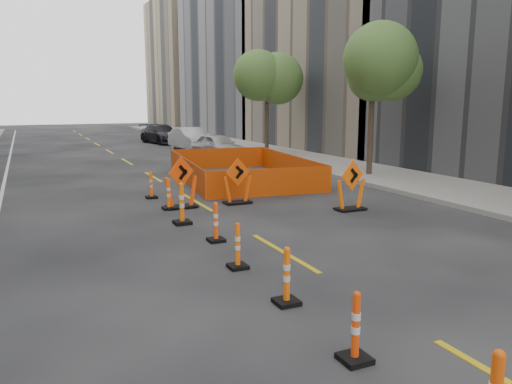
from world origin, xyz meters
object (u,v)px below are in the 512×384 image
channelizer_4 (238,246)px  chevron_sign_center (237,181)px  channelizer_8 (151,185)px  parked_car_mid (191,139)px  parked_car_far (162,134)px  channelizer_6 (182,203)px  chevron_sign_left (181,182)px  channelizer_3 (287,276)px  parked_car_near (218,146)px  channelizer_7 (169,194)px  channelizer_2 (356,327)px  chevron_sign_right (351,185)px  channelizer_5 (216,222)px

channelizer_4 → chevron_sign_center: size_ratio=0.63×
channelizer_8 → chevron_sign_center: (2.29, -2.05, 0.27)m
parked_car_mid → parked_car_far: parked_car_mid is taller
channelizer_6 → chevron_sign_left: (0.57, 1.98, 0.24)m
parked_car_mid → channelizer_8: bearing=-116.5°
channelizer_3 → parked_car_near: bearing=72.5°
channelizer_4 → channelizer_6: channelizer_6 is taller
channelizer_8 → chevron_sign_left: size_ratio=0.58×
channelizer_7 → parked_car_far: (5.81, 23.58, 0.24)m
channelizer_7 → parked_car_mid: (6.13, 17.28, 0.28)m
chevron_sign_left → parked_car_far: chevron_sign_left is taller
channelizer_2 → chevron_sign_center: (2.45, 9.67, 0.26)m
channelizer_6 → channelizer_4: bearing=-90.5°
channelizer_4 → chevron_sign_right: size_ratio=0.60×
channelizer_4 → parked_car_near: 19.29m
channelizer_4 → channelizer_6: (0.03, 3.91, 0.10)m
channelizer_4 → parked_car_near: size_ratio=0.22×
channelizer_4 → chevron_sign_left: size_ratio=0.58×
chevron_sign_center → chevron_sign_right: (2.70, -2.32, 0.03)m
parked_car_mid → chevron_sign_right: bearing=-98.0°
parked_car_near → chevron_sign_left: bearing=-127.1°
parked_car_far → channelizer_4: bearing=-111.9°
channelizer_7 → channelizer_8: (-0.07, 1.95, -0.02)m
channelizer_5 → channelizer_7: 3.91m
chevron_sign_left → channelizer_3: bearing=-117.8°
chevron_sign_center → channelizer_5: bearing=-130.2°
channelizer_7 → parked_car_mid: parked_car_mid is taller
parked_car_mid → chevron_sign_left: bearing=-112.8°
channelizer_6 → channelizer_7: bearing=85.3°
channelizer_5 → channelizer_8: size_ratio=1.03×
channelizer_4 → chevron_sign_left: (0.60, 5.88, 0.33)m
channelizer_4 → chevron_sign_left: bearing=84.1°
chevron_sign_center → parked_car_mid: size_ratio=0.32×
chevron_sign_left → parked_car_mid: bearing=48.0°
channelizer_3 → channelizer_5: (0.24, 3.91, -0.01)m
channelizer_5 → chevron_sign_center: (2.14, 3.81, 0.26)m
channelizer_2 → chevron_sign_center: 9.98m
parked_car_mid → channelizer_5: bearing=-110.4°
channelizer_7 → chevron_sign_right: (4.91, -2.42, 0.29)m
channelizer_4 → channelizer_5: size_ratio=0.97×
channelizer_5 → channelizer_2: bearing=-93.0°
channelizer_5 → parked_car_near: bearing=69.4°
channelizer_6 → chevron_sign_left: 2.07m
chevron_sign_left → parked_car_near: size_ratio=0.39×
channelizer_2 → chevron_sign_right: 8.98m
channelizer_3 → chevron_sign_center: size_ratio=0.66×
parked_car_far → channelizer_8: bearing=-115.6°
channelizer_2 → channelizer_8: 11.72m
channelizer_5 → parked_car_far: 28.08m
channelizer_2 → channelizer_5: 5.87m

